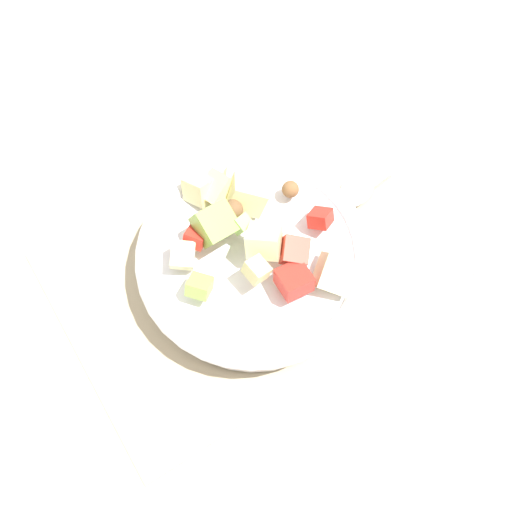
{
  "coord_description": "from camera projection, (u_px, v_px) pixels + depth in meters",
  "views": [
    {
      "loc": [
        -0.15,
        -0.26,
        0.66
      ],
      "look_at": [
        0.0,
        -0.01,
        0.04
      ],
      "focal_mm": 41.99,
      "sensor_mm": 36.0,
      "label": 1
    }
  ],
  "objects": [
    {
      "name": "serving_spoon",
      "position": [
        380.0,
        174.0,
        0.77
      ],
      "size": [
        0.22,
        0.05,
        0.01
      ],
      "color": "#B7B7BC",
      "rests_on": "placemat"
    },
    {
      "name": "ground_plane",
      "position": [
        249.0,
        265.0,
        0.72
      ],
      "size": [
        2.4,
        2.4,
        0.0
      ],
      "primitive_type": "plane",
      "color": "silver"
    },
    {
      "name": "placemat",
      "position": [
        249.0,
        264.0,
        0.72
      ],
      "size": [
        0.45,
        0.31,
        0.01
      ],
      "primitive_type": "cube",
      "color": "tan",
      "rests_on": "ground_plane"
    },
    {
      "name": "salad_bowl",
      "position": [
        256.0,
        256.0,
        0.69
      ],
      "size": [
        0.27,
        0.27,
        0.11
      ],
      "color": "white",
      "rests_on": "placemat"
    }
  ]
}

